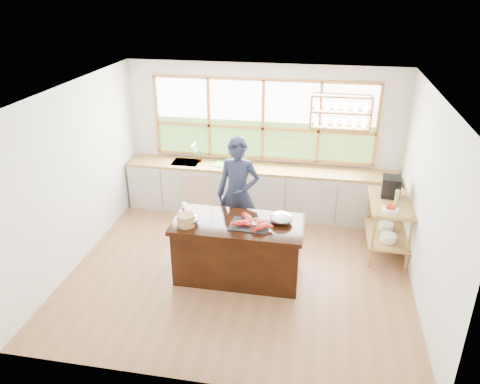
% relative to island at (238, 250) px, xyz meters
% --- Properties ---
extents(ground_plane, '(5.00, 5.00, 0.00)m').
position_rel_island_xyz_m(ground_plane, '(0.00, 0.20, -0.45)').
color(ground_plane, '#8E593C').
extents(room_shell, '(5.02, 4.52, 2.71)m').
position_rel_island_xyz_m(room_shell, '(0.02, 0.71, 1.30)').
color(room_shell, silver).
rests_on(room_shell, ground_plane).
extents(back_counter, '(4.90, 0.63, 0.90)m').
position_rel_island_xyz_m(back_counter, '(-0.02, 2.14, 0.00)').
color(back_counter, '#A7A69E').
rests_on(back_counter, ground_plane).
extents(right_shelf_unit, '(0.62, 1.10, 0.90)m').
position_rel_island_xyz_m(right_shelf_unit, '(2.19, 1.09, 0.15)').
color(right_shelf_unit, olive).
rests_on(right_shelf_unit, ground_plane).
extents(island, '(1.85, 0.90, 0.90)m').
position_rel_island_xyz_m(island, '(0.00, 0.00, 0.00)').
color(island, black).
rests_on(island, ground_plane).
extents(cook, '(0.70, 0.47, 1.86)m').
position_rel_island_xyz_m(cook, '(-0.17, 0.86, 0.48)').
color(cook, '#1A2037').
rests_on(cook, ground_plane).
extents(potted_plant, '(0.16, 0.13, 0.25)m').
position_rel_island_xyz_m(potted_plant, '(-1.14, 2.20, 0.57)').
color(potted_plant, slate).
rests_on(potted_plant, back_counter).
extents(cutting_board, '(0.45, 0.37, 0.01)m').
position_rel_island_xyz_m(cutting_board, '(-0.65, 2.14, 0.45)').
color(cutting_board, '#58D149').
rests_on(cutting_board, back_counter).
extents(espresso_machine, '(0.30, 0.32, 0.32)m').
position_rel_island_xyz_m(espresso_machine, '(2.19, 1.30, 0.61)').
color(espresso_machine, black).
rests_on(espresso_machine, right_shelf_unit).
extents(wine_bottle, '(0.07, 0.07, 0.26)m').
position_rel_island_xyz_m(wine_bottle, '(2.24, 0.95, 0.58)').
color(wine_bottle, '#8AA657').
rests_on(wine_bottle, right_shelf_unit).
extents(fruit_bowl, '(0.23, 0.23, 0.11)m').
position_rel_island_xyz_m(fruit_bowl, '(2.14, 0.75, 0.49)').
color(fruit_bowl, white).
rests_on(fruit_bowl, right_shelf_unit).
extents(slate_board, '(0.57, 0.43, 0.02)m').
position_rel_island_xyz_m(slate_board, '(0.18, -0.07, 0.45)').
color(slate_board, black).
rests_on(slate_board, island).
extents(lobster_pile, '(0.52, 0.44, 0.08)m').
position_rel_island_xyz_m(lobster_pile, '(0.20, -0.07, 0.50)').
color(lobster_pile, red).
rests_on(lobster_pile, slate_board).
extents(mixing_bowl_left, '(0.30, 0.30, 0.14)m').
position_rel_island_xyz_m(mixing_bowl_left, '(-0.68, -0.14, 0.51)').
color(mixing_bowl_left, silver).
rests_on(mixing_bowl_left, island).
extents(mixing_bowl_right, '(0.33, 0.33, 0.16)m').
position_rel_island_xyz_m(mixing_bowl_right, '(0.59, 0.12, 0.52)').
color(mixing_bowl_right, silver).
rests_on(mixing_bowl_right, island).
extents(wine_glass, '(0.08, 0.08, 0.22)m').
position_rel_island_xyz_m(wine_glass, '(0.27, -0.24, 0.61)').
color(wine_glass, white).
rests_on(wine_glass, island).
extents(wicker_basket, '(0.25, 0.25, 0.16)m').
position_rel_island_xyz_m(wicker_basket, '(-0.70, -0.21, 0.53)').
color(wicker_basket, '#9F7844').
rests_on(wicker_basket, island).
extents(parchment_roll, '(0.22, 0.30, 0.08)m').
position_rel_island_xyz_m(parchment_roll, '(-0.83, 0.23, 0.49)').
color(parchment_roll, white).
rests_on(parchment_roll, island).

